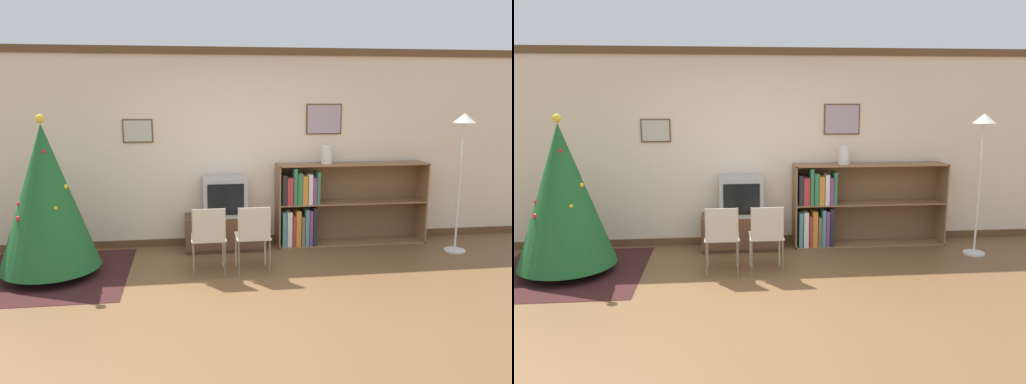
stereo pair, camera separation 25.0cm
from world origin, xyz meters
The scene contains 11 objects.
ground_plane centered at (0.00, 0.00, 0.00)m, with size 24.00×24.00×0.00m, color brown.
wall_back centered at (0.00, 2.40, 1.35)m, with size 8.76×0.11×2.70m.
area_rug centered at (-2.17, 1.34, 0.00)m, with size 1.75×1.80×0.01m.
christmas_tree centered at (-2.17, 1.34, 0.93)m, with size 1.12×1.12×1.86m.
tv_console centered at (-0.09, 2.10, 0.24)m, with size 1.07×0.46×0.47m.
television centered at (-0.09, 2.10, 0.74)m, with size 0.58×0.45×0.52m.
folding_chair_left centered at (-0.35, 1.10, 0.47)m, with size 0.40×0.40×0.82m.
folding_chair_right centered at (0.17, 1.10, 0.47)m, with size 0.40×0.40×0.82m.
bookshelf centered at (1.30, 2.16, 0.55)m, with size 2.12×0.36×1.14m.
vase centered at (1.33, 2.17, 1.27)m, with size 0.15×0.15×0.25m.
standing_lamp centered at (2.97, 1.57, 1.42)m, with size 0.28×0.28×1.84m.
Camera 1 is at (-0.56, -4.46, 2.07)m, focal length 35.00 mm.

